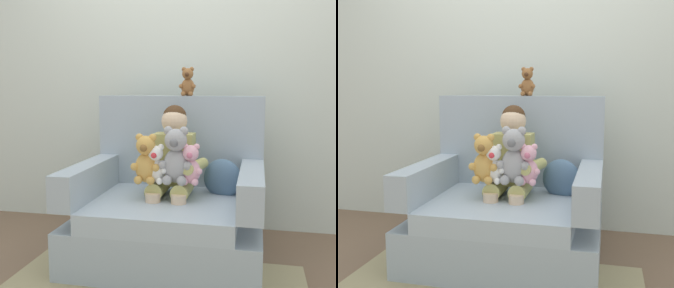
# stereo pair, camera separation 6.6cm
# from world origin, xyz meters

# --- Properties ---
(ground_plane) EXTENTS (8.00, 8.00, 0.00)m
(ground_plane) POSITION_xyz_m (0.00, 0.00, 0.00)
(ground_plane) COLOR brown
(back_wall) EXTENTS (6.00, 0.10, 2.60)m
(back_wall) POSITION_xyz_m (0.00, 0.78, 1.30)
(back_wall) COLOR silver
(back_wall) RESTS_ON ground
(armchair) EXTENTS (1.17, 0.94, 1.05)m
(armchair) POSITION_xyz_m (0.00, 0.06, 0.32)
(armchair) COLOR #9EADBC
(armchair) RESTS_ON ground
(seated_child) EXTENTS (0.45, 0.39, 0.82)m
(seated_child) POSITION_xyz_m (0.01, 0.08, 0.63)
(seated_child) COLOR tan
(seated_child) RESTS_ON armchair
(plush_honey) EXTENTS (0.18, 0.15, 0.31)m
(plush_honey) POSITION_xyz_m (-0.12, -0.08, 0.66)
(plush_honey) COLOR gold
(plush_honey) RESTS_ON armchair
(plush_grey) EXTENTS (0.21, 0.17, 0.35)m
(plush_grey) POSITION_xyz_m (0.06, -0.06, 0.69)
(plush_grey) COLOR #9E9EA3
(plush_grey) RESTS_ON armchair
(plush_pink) EXTENTS (0.15, 0.12, 0.25)m
(plush_pink) POSITION_xyz_m (0.15, -0.06, 0.64)
(plush_pink) COLOR #EAA8BC
(plush_pink) RESTS_ON armchair
(plush_white) EXTENTS (0.14, 0.12, 0.24)m
(plush_white) POSITION_xyz_m (-0.06, -0.07, 0.64)
(plush_white) COLOR white
(plush_white) RESTS_ON armchair
(plush_brown_on_backrest) EXTENTS (0.12, 0.10, 0.20)m
(plush_brown_on_backrest) POSITION_xyz_m (0.05, 0.40, 1.14)
(plush_brown_on_backrest) COLOR brown
(plush_brown_on_backrest) RESTS_ON armchair
(throw_pillow) EXTENTS (0.28, 0.18, 0.26)m
(throw_pillow) POSITION_xyz_m (0.32, 0.18, 0.51)
(throw_pillow) COLOR slate
(throw_pillow) RESTS_ON armchair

